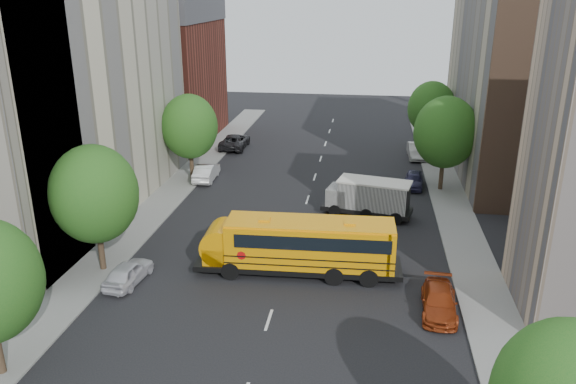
% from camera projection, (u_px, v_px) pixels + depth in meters
% --- Properties ---
extents(ground, '(120.00, 120.00, 0.00)m').
position_uv_depth(ground, '(290.00, 253.00, 36.61)').
color(ground, black).
rests_on(ground, ground).
extents(sidewalk_left, '(3.00, 80.00, 0.12)m').
position_uv_depth(sidewalk_left, '(151.00, 214.00, 42.80)').
color(sidewalk_left, slate).
rests_on(sidewalk_left, ground).
extents(sidewalk_right, '(3.00, 80.00, 0.12)m').
position_uv_depth(sidewalk_right, '(461.00, 232.00, 39.68)').
color(sidewalk_right, slate).
rests_on(sidewalk_right, ground).
extents(lane_markings, '(0.15, 64.00, 0.01)m').
position_uv_depth(lane_markings, '(307.00, 200.00, 45.92)').
color(lane_markings, silver).
rests_on(lane_markings, ground).
extents(building_left_cream, '(10.00, 26.00, 20.00)m').
position_uv_depth(building_left_cream, '(60.00, 79.00, 41.25)').
color(building_left_cream, beige).
rests_on(building_left_cream, ground).
extents(building_left_redbrick, '(10.00, 15.00, 13.00)m').
position_uv_depth(building_left_redbrick, '(167.00, 82.00, 62.92)').
color(building_left_redbrick, maroon).
rests_on(building_left_redbrick, ground).
extents(building_right_far, '(10.00, 22.00, 18.00)m').
position_uv_depth(building_right_far, '(523.00, 76.00, 49.74)').
color(building_right_far, tan).
rests_on(building_right_far, ground).
extents(building_right_sidewall, '(10.10, 0.30, 18.00)m').
position_uv_depth(building_right_sidewall, '(561.00, 98.00, 39.50)').
color(building_right_sidewall, brown).
rests_on(building_right_sidewall, ground).
extents(street_tree_1, '(5.12, 5.12, 7.90)m').
position_uv_depth(street_tree_1, '(94.00, 194.00, 32.70)').
color(street_tree_1, '#38281C').
rests_on(street_tree_1, ground).
extents(street_tree_2, '(4.99, 4.99, 7.71)m').
position_uv_depth(street_tree_2, '(189.00, 127.00, 49.50)').
color(street_tree_2, '#38281C').
rests_on(street_tree_2, ground).
extents(street_tree_4, '(5.25, 5.25, 8.10)m').
position_uv_depth(street_tree_4, '(445.00, 132.00, 46.43)').
color(street_tree_4, '#38281C').
rests_on(street_tree_4, ground).
extents(street_tree_5, '(4.86, 4.86, 7.51)m').
position_uv_depth(street_tree_5, '(431.00, 108.00, 57.73)').
color(street_tree_5, '#38281C').
rests_on(street_tree_5, ground).
extents(school_bus, '(12.43, 3.44, 3.48)m').
position_uv_depth(school_bus, '(296.00, 243.00, 33.41)').
color(school_bus, black).
rests_on(school_bus, ground).
extents(safari_truck, '(6.99, 3.70, 2.85)m').
position_uv_depth(safari_truck, '(368.00, 197.00, 42.17)').
color(safari_truck, black).
rests_on(safari_truck, ground).
extents(parked_car_0, '(1.97, 4.08, 1.34)m').
position_uv_depth(parked_car_0, '(128.00, 272.00, 32.66)').
color(parked_car_0, silver).
rests_on(parked_car_0, ground).
extents(parked_car_1, '(1.80, 4.63, 1.50)m').
position_uv_depth(parked_car_1, '(206.00, 172.00, 50.48)').
color(parked_car_1, silver).
rests_on(parked_car_1, ground).
extents(parked_car_2, '(2.65, 5.63, 1.56)m').
position_uv_depth(parked_car_2, '(235.00, 141.00, 60.71)').
color(parked_car_2, black).
rests_on(parked_car_2, ground).
extents(parked_car_3, '(2.05, 4.52, 1.28)m').
position_uv_depth(parked_car_3, '(439.00, 301.00, 29.69)').
color(parked_car_3, maroon).
rests_on(parked_car_3, ground).
extents(parked_car_4, '(1.96, 4.05, 1.33)m').
position_uv_depth(parked_car_4, '(414.00, 180.00, 48.67)').
color(parked_car_4, '#2F2D4F').
rests_on(parked_car_4, ground).
extents(parked_car_5, '(1.74, 4.58, 1.49)m').
position_uv_depth(parked_car_5, '(416.00, 151.00, 57.17)').
color(parked_car_5, '#999994').
rests_on(parked_car_5, ground).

